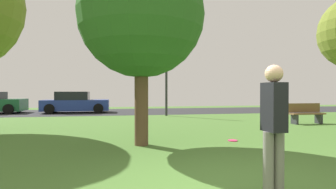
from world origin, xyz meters
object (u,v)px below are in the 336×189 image
frisbee_disc (233,140)px  street_lamp_post (166,78)px  person_bystander (274,123)px  parked_car_blue (75,103)px  maple_tree_near (141,15)px  park_bench (306,113)px

frisbee_disc → street_lamp_post: (-0.39, 8.42, 2.24)m
person_bystander → parked_car_blue: (-4.80, 15.91, -0.35)m
maple_tree_near → frisbee_disc: bearing=2.3°
frisbee_disc → park_bench: 6.01m
person_bystander → street_lamp_post: bearing=-5.2°
maple_tree_near → frisbee_disc: 4.33m
parked_car_blue → park_bench: bearing=-38.0°
frisbee_disc → street_lamp_post: 8.72m
street_lamp_post → maple_tree_near: bearing=-104.8°
person_bystander → street_lamp_post: size_ratio=0.40×
frisbee_disc → street_lamp_post: size_ratio=0.06×
parked_car_blue → street_lamp_post: size_ratio=0.96×
park_bench → street_lamp_post: (-5.35, 5.07, 1.79)m
parked_car_blue → park_bench: size_ratio=2.70×
parked_car_blue → street_lamp_post: 6.80m
person_bystander → street_lamp_post: street_lamp_post is taller
person_bystander → parked_car_blue: size_ratio=0.41×
frisbee_disc → parked_car_blue: size_ratio=0.06×
maple_tree_near → street_lamp_post: bearing=75.2°
street_lamp_post → parked_car_blue: bearing=148.1°
maple_tree_near → parked_car_blue: 12.79m
maple_tree_near → person_bystander: (1.43, -3.89, -2.45)m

